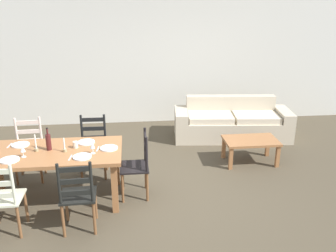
# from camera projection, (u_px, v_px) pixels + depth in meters

# --- Properties ---
(ground_plane) EXTENTS (9.60, 9.60, 0.02)m
(ground_plane) POSITION_uv_depth(u_px,v_px,m) (150.00, 193.00, 5.32)
(ground_plane) COLOR #483E2F
(wall_far) EXTENTS (9.60, 0.16, 2.70)m
(wall_far) POSITION_uv_depth(u_px,v_px,m) (140.00, 62.00, 7.95)
(wall_far) COLOR silver
(wall_far) RESTS_ON ground_plane
(dining_table) EXTENTS (1.90, 0.96, 0.75)m
(dining_table) POSITION_uv_depth(u_px,v_px,m) (51.00, 157.00, 4.90)
(dining_table) COLOR #9A6339
(dining_table) RESTS_ON ground_plane
(dining_chair_near_left) EXTENTS (0.42, 0.40, 0.96)m
(dining_chair_near_left) POSITION_uv_depth(u_px,v_px,m) (3.00, 198.00, 4.25)
(dining_chair_near_left) COLOR beige
(dining_chair_near_left) RESTS_ON ground_plane
(dining_chair_near_right) EXTENTS (0.43, 0.42, 0.96)m
(dining_chair_near_right) POSITION_uv_depth(u_px,v_px,m) (78.00, 196.00, 4.32)
(dining_chair_near_right) COLOR black
(dining_chair_near_right) RESTS_ON ground_plane
(dining_chair_far_left) EXTENTS (0.44, 0.42, 0.96)m
(dining_chair_far_left) POSITION_uv_depth(u_px,v_px,m) (29.00, 149.00, 5.61)
(dining_chair_far_left) COLOR beige
(dining_chair_far_left) RESTS_ON ground_plane
(dining_chair_far_right) EXTENTS (0.43, 0.41, 0.96)m
(dining_chair_far_right) POSITION_uv_depth(u_px,v_px,m) (94.00, 146.00, 5.73)
(dining_chair_far_right) COLOR black
(dining_chair_far_right) RESTS_ON ground_plane
(dining_chair_head_east) EXTENTS (0.40, 0.42, 0.96)m
(dining_chair_head_east) POSITION_uv_depth(u_px,v_px,m) (138.00, 165.00, 5.10)
(dining_chair_head_east) COLOR black
(dining_chair_head_east) RESTS_ON ground_plane
(dinner_plate_near_left) EXTENTS (0.24, 0.24, 0.02)m
(dinner_plate_near_left) POSITION_uv_depth(u_px,v_px,m) (10.00, 160.00, 4.59)
(dinner_plate_near_left) COLOR white
(dinner_plate_near_left) RESTS_ON dining_table
(dinner_plate_near_right) EXTENTS (0.24, 0.24, 0.02)m
(dinner_plate_near_right) POSITION_uv_depth(u_px,v_px,m) (82.00, 157.00, 4.68)
(dinner_plate_near_right) COLOR white
(dinner_plate_near_right) RESTS_ON dining_table
(fork_near_right) EXTENTS (0.03, 0.17, 0.01)m
(fork_near_right) POSITION_uv_depth(u_px,v_px,m) (70.00, 158.00, 4.67)
(fork_near_right) COLOR silver
(fork_near_right) RESTS_ON dining_table
(dinner_plate_far_left) EXTENTS (0.24, 0.24, 0.02)m
(dinner_plate_far_left) POSITION_uv_depth(u_px,v_px,m) (20.00, 145.00, 5.06)
(dinner_plate_far_left) COLOR white
(dinner_plate_far_left) RESTS_ON dining_table
(fork_far_left) EXTENTS (0.03, 0.17, 0.01)m
(fork_far_left) POSITION_uv_depth(u_px,v_px,m) (9.00, 146.00, 5.05)
(fork_far_left) COLOR silver
(fork_far_left) RESTS_ON dining_table
(dinner_plate_far_right) EXTENTS (0.24, 0.24, 0.02)m
(dinner_plate_far_right) POSITION_uv_depth(u_px,v_px,m) (86.00, 142.00, 5.15)
(dinner_plate_far_right) COLOR white
(dinner_plate_far_right) RESTS_ON dining_table
(fork_far_right) EXTENTS (0.03, 0.17, 0.01)m
(fork_far_right) POSITION_uv_depth(u_px,v_px,m) (75.00, 143.00, 5.14)
(fork_far_right) COLOR silver
(fork_far_right) RESTS_ON dining_table
(dinner_plate_head_east) EXTENTS (0.24, 0.24, 0.02)m
(dinner_plate_head_east) POSITION_uv_depth(u_px,v_px,m) (109.00, 148.00, 4.95)
(dinner_plate_head_east) COLOR white
(dinner_plate_head_east) RESTS_ON dining_table
(fork_head_east) EXTENTS (0.03, 0.17, 0.01)m
(fork_head_east) POSITION_uv_depth(u_px,v_px,m) (98.00, 149.00, 4.94)
(fork_head_east) COLOR silver
(fork_head_east) RESTS_ON dining_table
(wine_bottle) EXTENTS (0.07, 0.07, 0.32)m
(wine_bottle) POSITION_uv_depth(u_px,v_px,m) (48.00, 142.00, 4.88)
(wine_bottle) COLOR #471919
(wine_bottle) RESTS_ON dining_table
(wine_glass_near_left) EXTENTS (0.06, 0.06, 0.16)m
(wine_glass_near_left) POSITION_uv_depth(u_px,v_px,m) (23.00, 149.00, 4.66)
(wine_glass_near_left) COLOR white
(wine_glass_near_left) RESTS_ON dining_table
(wine_glass_near_right) EXTENTS (0.06, 0.06, 0.16)m
(wine_glass_near_right) POSITION_uv_depth(u_px,v_px,m) (92.00, 146.00, 4.77)
(wine_glass_near_right) COLOR white
(wine_glass_near_right) RESTS_ON dining_table
(coffee_cup_primary) EXTENTS (0.07, 0.07, 0.09)m
(coffee_cup_primary) POSITION_uv_depth(u_px,v_px,m) (75.00, 145.00, 4.97)
(coffee_cup_primary) COLOR beige
(coffee_cup_primary) RESTS_ON dining_table
(candle_tall) EXTENTS (0.05, 0.05, 0.24)m
(candle_tall) POSITION_uv_depth(u_px,v_px,m) (36.00, 147.00, 4.85)
(candle_tall) COLOR #998C66
(candle_tall) RESTS_ON dining_table
(candle_short) EXTENTS (0.05, 0.05, 0.20)m
(candle_short) POSITION_uv_depth(u_px,v_px,m) (65.00, 148.00, 4.84)
(candle_short) COLOR #998C66
(candle_short) RESTS_ON dining_table
(couch) EXTENTS (2.34, 1.01, 0.80)m
(couch) POSITION_uv_depth(u_px,v_px,m) (231.00, 123.00, 7.34)
(couch) COLOR beige
(couch) RESTS_ON ground_plane
(coffee_table) EXTENTS (0.90, 0.56, 0.42)m
(coffee_table) POSITION_uv_depth(u_px,v_px,m) (251.00, 143.00, 6.18)
(coffee_table) COLOR #9A6339
(coffee_table) RESTS_ON ground_plane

